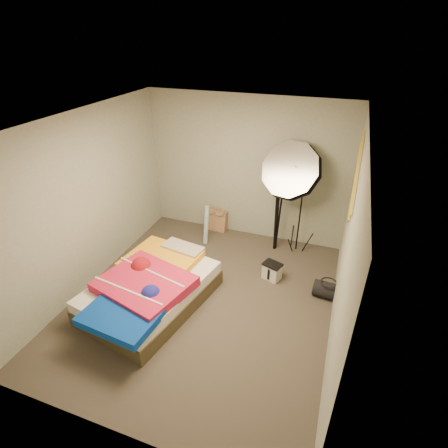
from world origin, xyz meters
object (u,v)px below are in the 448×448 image
at_px(tote_bag, 216,220).
at_px(camera_case, 272,272).
at_px(wrapping_roll, 206,225).
at_px(camera_tripod, 278,211).
at_px(bed, 151,288).
at_px(photo_umbrella, 292,172).
at_px(duffel_bag, 327,290).

bearing_deg(tote_bag, camera_case, -35.13).
relative_size(wrapping_roll, camera_tripod, 0.53).
height_order(camera_case, bed, bed).
xyz_separation_m(tote_bag, photo_umbrella, (1.36, -0.21, 1.24)).
distance_m(bed, camera_tripod, 2.40).
relative_size(camera_case, bed, 0.12).
bearing_deg(duffel_bag, photo_umbrella, 133.13).
relative_size(wrapping_roll, bed, 0.33).
xyz_separation_m(tote_bag, camera_tripod, (1.19, -0.25, 0.54)).
distance_m(tote_bag, duffel_bag, 2.50).
bearing_deg(camera_case, wrapping_roll, 174.71).
relative_size(tote_bag, duffel_bag, 1.03).
height_order(bed, photo_umbrella, photo_umbrella).
bearing_deg(camera_case, photo_umbrella, 108.10).
height_order(duffel_bag, camera_tripod, camera_tripod).
relative_size(bed, camera_tripod, 1.61).
height_order(wrapping_roll, camera_case, wrapping_roll).
bearing_deg(photo_umbrella, camera_case, -91.88).
height_order(tote_bag, camera_case, tote_bag).
bearing_deg(duffel_bag, bed, -152.78).
relative_size(duffel_bag, camera_tripod, 0.30).
bearing_deg(camera_tripod, wrapping_roll, -170.58).
xyz_separation_m(duffel_bag, camera_tripod, (-0.98, 0.98, 0.62)).
bearing_deg(camera_case, tote_bag, 160.60).
distance_m(tote_bag, camera_tripod, 1.33).
distance_m(wrapping_roll, bed, 1.75).
height_order(duffel_bag, bed, bed).
distance_m(camera_case, bed, 1.84).
bearing_deg(photo_umbrella, duffel_bag, -51.53).
height_order(wrapping_roll, photo_umbrella, photo_umbrella).
relative_size(wrapping_roll, photo_umbrella, 0.34).
xyz_separation_m(tote_bag, camera_case, (1.33, -1.09, -0.08)).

